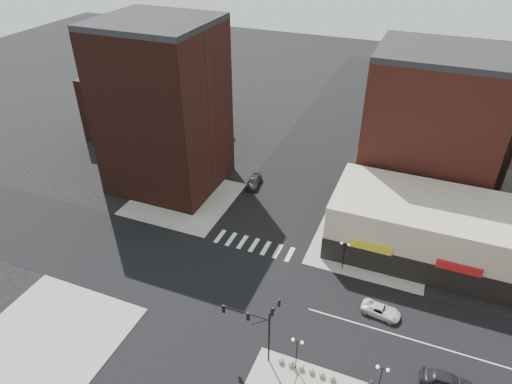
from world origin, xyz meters
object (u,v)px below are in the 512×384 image
(white_suv, at_px, (381,310))
(traffic_signal, at_px, (261,322))
(street_lamp_ne, at_px, (345,249))
(street_lamp_se_b, at_px, (381,374))
(dark_sedan_north, at_px, (254,182))
(street_lamp_se_a, at_px, (297,347))
(dark_sedan_east, at_px, (447,381))

(white_suv, bearing_deg, traffic_signal, 140.86)
(street_lamp_ne, relative_size, white_suv, 0.95)
(street_lamp_se_b, height_order, dark_sedan_north, street_lamp_se_b)
(street_lamp_se_a, xyz_separation_m, dark_sedan_north, (-16.88, 30.29, -2.60))
(street_lamp_se_a, relative_size, white_suv, 0.95)
(street_lamp_se_a, distance_m, dark_sedan_north, 34.77)
(street_lamp_se_b, bearing_deg, street_lamp_se_a, 180.00)
(traffic_signal, height_order, street_lamp_se_b, traffic_signal)
(street_lamp_ne, distance_m, white_suv, 8.50)
(traffic_signal, xyz_separation_m, street_lamp_ne, (4.76, 15.83, -1.67))
(traffic_signal, xyz_separation_m, dark_sedan_north, (-13.11, 30.12, -4.27))
(street_lamp_se_b, relative_size, white_suv, 0.95)
(street_lamp_se_a, height_order, dark_sedan_north, street_lamp_se_a)
(traffic_signal, distance_m, white_suv, 15.22)
(dark_sedan_east, bearing_deg, white_suv, 44.30)
(street_lamp_ne, distance_m, dark_sedan_north, 23.04)
(street_lamp_se_b, relative_size, dark_sedan_east, 0.86)
(dark_sedan_north, bearing_deg, street_lamp_se_a, -68.67)
(traffic_signal, xyz_separation_m, dark_sedan_east, (17.71, 3.26, -4.13))
(street_lamp_se_b, xyz_separation_m, street_lamp_ne, (-7.00, 16.00, 0.00))
(traffic_signal, height_order, dark_sedan_north, traffic_signal)
(traffic_signal, relative_size, dark_sedan_east, 1.60)
(traffic_signal, xyz_separation_m, street_lamp_se_a, (3.76, -0.17, -1.67))
(traffic_signal, distance_m, dark_sedan_east, 18.47)
(dark_sedan_north, bearing_deg, white_suv, -48.07)
(street_lamp_se_a, bearing_deg, street_lamp_se_b, 0.00)
(white_suv, bearing_deg, dark_sedan_east, -126.77)
(white_suv, xyz_separation_m, dark_sedan_east, (7.23, -6.88, 0.22))
(street_lamp_se_a, xyz_separation_m, dark_sedan_east, (13.94, 3.43, -2.46))
(street_lamp_se_b, relative_size, dark_sedan_north, 0.87)
(traffic_signal, bearing_deg, white_suv, 44.04)
(street_lamp_se_b, distance_m, dark_sedan_north, 39.29)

